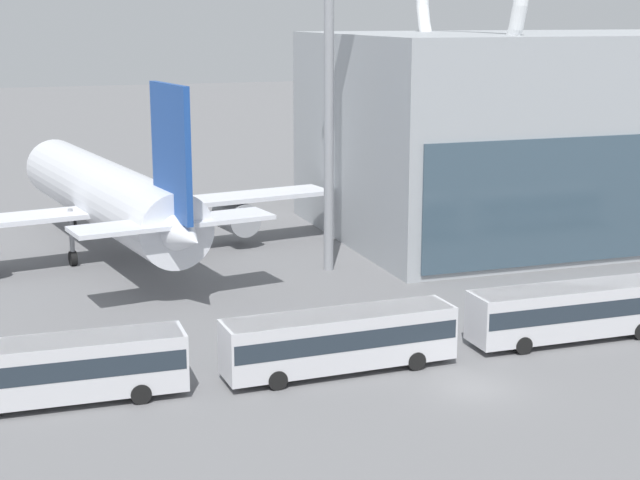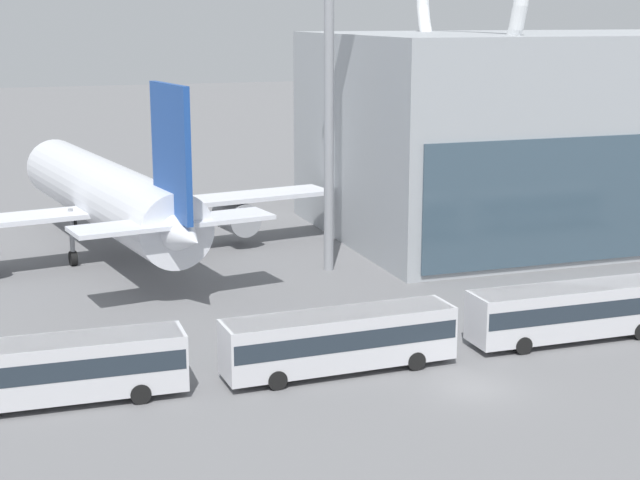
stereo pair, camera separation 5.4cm
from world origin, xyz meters
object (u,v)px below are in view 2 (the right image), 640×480
(shuttle_bus_1, at_px, (55,367))
(shuttle_bus_3, at_px, (572,309))
(airliner_at_gate_near, at_px, (110,197))
(shuttle_bus_2, at_px, (340,337))
(floodlight_mast, at_px, (329,35))

(shuttle_bus_1, height_order, shuttle_bus_3, same)
(airliner_at_gate_near, xyz_separation_m, shuttle_bus_3, (22.26, -27.99, -2.86))
(airliner_at_gate_near, height_order, shuttle_bus_3, airliner_at_gate_near)
(shuttle_bus_2, height_order, floodlight_mast, floodlight_mast)
(airliner_at_gate_near, xyz_separation_m, floodlight_mast, (14.43, -8.61, 11.98))
(airliner_at_gate_near, bearing_deg, shuttle_bus_3, -151.41)
(shuttle_bus_2, bearing_deg, airliner_at_gate_near, 103.65)
(shuttle_bus_1, relative_size, shuttle_bus_3, 1.00)
(shuttle_bus_1, bearing_deg, airliner_at_gate_near, 78.67)
(shuttle_bus_1, height_order, shuttle_bus_2, same)
(airliner_at_gate_near, distance_m, shuttle_bus_3, 35.87)
(floodlight_mast, bearing_deg, shuttle_bus_1, -136.58)
(shuttle_bus_1, xyz_separation_m, shuttle_bus_3, (28.46, 0.15, 0.00))
(shuttle_bus_3, distance_m, floodlight_mast, 25.63)
(airliner_at_gate_near, relative_size, shuttle_bus_2, 2.93)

